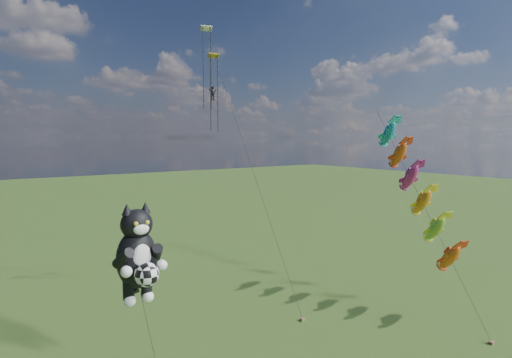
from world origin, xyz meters
TOP-DOWN VIEW (x-y plane):
  - cat_kite_rig at (-4.51, 1.48)m, footprint 2.68×4.22m
  - fish_windsock_rig at (20.72, 0.56)m, footprint 5.35×15.13m
  - parafoil_rig at (10.16, 17.79)m, footprint 2.17×17.55m

SIDE VIEW (x-z plane):
  - cat_kite_rig at x=-4.51m, z-range 2.65..13.74m
  - fish_windsock_rig at x=20.72m, z-range 1.12..19.09m
  - parafoil_rig at x=10.16m, z-range 6.93..33.73m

